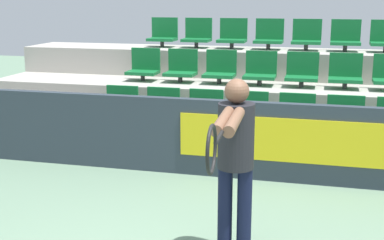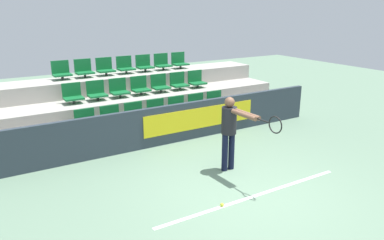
{
  "view_description": "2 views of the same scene",
  "coord_description": "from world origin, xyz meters",
  "px_view_note": "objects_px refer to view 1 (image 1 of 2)",
  "views": [
    {
      "loc": [
        1.01,
        -3.33,
        2.27
      ],
      "look_at": [
        -0.25,
        1.62,
        1.08
      ],
      "focal_mm": 50.0,
      "sensor_mm": 36.0,
      "label": 1
    },
    {
      "loc": [
        -4.2,
        -4.86,
        3.37
      ],
      "look_at": [
        -0.24,
        1.67,
        1.03
      ],
      "focal_mm": 35.0,
      "sensor_mm": 36.0,
      "label": 2
    }
  ],
  "objects_px": {
    "stadium_chair_11": "(302,72)",
    "stadium_chair_3": "(250,114)",
    "stadium_chair_17": "(269,36)",
    "tennis_player": "(235,151)",
    "stadium_chair_2": "(205,111)",
    "stadium_chair_16": "(233,36)",
    "stadium_chair_19": "(345,38)",
    "stadium_chair_18": "(307,37)",
    "stadium_chair_1": "(162,109)",
    "stadium_chair_9": "(220,70)",
    "stadium_chair_7": "(144,67)",
    "stadium_chair_14": "(163,35)",
    "stadium_chair_0": "(120,107)",
    "stadium_chair_8": "(181,68)",
    "stadium_chair_4": "(296,116)",
    "stadium_chair_5": "(345,119)",
    "stadium_chair_10": "(260,71)",
    "stadium_chair_15": "(197,35)",
    "stadium_chair_12": "(345,74)"
  },
  "relations": [
    {
      "from": "stadium_chair_4",
      "to": "stadium_chair_5",
      "type": "height_order",
      "value": "same"
    },
    {
      "from": "stadium_chair_3",
      "to": "stadium_chair_15",
      "type": "xyz_separation_m",
      "value": [
        -1.28,
        2.16,
        0.91
      ]
    },
    {
      "from": "stadium_chair_2",
      "to": "stadium_chair_11",
      "type": "xyz_separation_m",
      "value": [
        1.28,
        1.08,
        0.45
      ]
    },
    {
      "from": "stadium_chair_5",
      "to": "stadium_chair_7",
      "type": "distance_m",
      "value": 3.4
    },
    {
      "from": "stadium_chair_19",
      "to": "stadium_chair_0",
      "type": "bearing_deg",
      "value": -145.86
    },
    {
      "from": "stadium_chair_1",
      "to": "stadium_chair_18",
      "type": "bearing_deg",
      "value": 48.5
    },
    {
      "from": "stadium_chair_12",
      "to": "tennis_player",
      "type": "xyz_separation_m",
      "value": [
        -0.99,
        -3.98,
        -0.14
      ]
    },
    {
      "from": "stadium_chair_2",
      "to": "stadium_chair_16",
      "type": "xyz_separation_m",
      "value": [
        0.0,
        2.16,
        0.91
      ]
    },
    {
      "from": "stadium_chair_7",
      "to": "stadium_chair_8",
      "type": "distance_m",
      "value": 0.64
    },
    {
      "from": "stadium_chair_14",
      "to": "stadium_chair_16",
      "type": "height_order",
      "value": "same"
    },
    {
      "from": "stadium_chair_15",
      "to": "stadium_chair_8",
      "type": "bearing_deg",
      "value": -90.0
    },
    {
      "from": "stadium_chair_4",
      "to": "stadium_chair_11",
      "type": "height_order",
      "value": "stadium_chair_11"
    },
    {
      "from": "stadium_chair_7",
      "to": "stadium_chair_19",
      "type": "height_order",
      "value": "stadium_chair_19"
    },
    {
      "from": "stadium_chair_1",
      "to": "tennis_player",
      "type": "bearing_deg",
      "value": -61.7
    },
    {
      "from": "stadium_chair_14",
      "to": "stadium_chair_19",
      "type": "height_order",
      "value": "same"
    },
    {
      "from": "stadium_chair_12",
      "to": "stadium_chair_18",
      "type": "height_order",
      "value": "stadium_chair_18"
    },
    {
      "from": "stadium_chair_8",
      "to": "stadium_chair_15",
      "type": "xyz_separation_m",
      "value": [
        0.0,
        1.08,
        0.45
      ]
    },
    {
      "from": "stadium_chair_11",
      "to": "stadium_chair_16",
      "type": "bearing_deg",
      "value": 139.71
    },
    {
      "from": "stadium_chair_8",
      "to": "stadium_chair_3",
      "type": "bearing_deg",
      "value": -40.29
    },
    {
      "from": "stadium_chair_1",
      "to": "stadium_chair_2",
      "type": "bearing_deg",
      "value": 0.0
    },
    {
      "from": "stadium_chair_2",
      "to": "stadium_chair_14",
      "type": "height_order",
      "value": "stadium_chair_14"
    },
    {
      "from": "stadium_chair_17",
      "to": "tennis_player",
      "type": "height_order",
      "value": "stadium_chair_17"
    },
    {
      "from": "stadium_chair_0",
      "to": "stadium_chair_19",
      "type": "distance_m",
      "value": 3.96
    },
    {
      "from": "stadium_chair_9",
      "to": "tennis_player",
      "type": "relative_size",
      "value": 0.33
    },
    {
      "from": "stadium_chair_19",
      "to": "stadium_chair_18",
      "type": "bearing_deg",
      "value": 180.0
    },
    {
      "from": "stadium_chair_3",
      "to": "stadium_chair_12",
      "type": "relative_size",
      "value": 1.0
    },
    {
      "from": "stadium_chair_1",
      "to": "stadium_chair_9",
      "type": "height_order",
      "value": "stadium_chair_9"
    },
    {
      "from": "stadium_chair_10",
      "to": "stadium_chair_5",
      "type": "bearing_deg",
      "value": -40.29
    },
    {
      "from": "stadium_chair_9",
      "to": "stadium_chair_17",
      "type": "relative_size",
      "value": 1.0
    },
    {
      "from": "stadium_chair_11",
      "to": "stadium_chair_15",
      "type": "height_order",
      "value": "stadium_chair_15"
    },
    {
      "from": "stadium_chair_14",
      "to": "stadium_chair_15",
      "type": "bearing_deg",
      "value": 0.0
    },
    {
      "from": "stadium_chair_9",
      "to": "stadium_chair_10",
      "type": "bearing_deg",
      "value": 0.0
    },
    {
      "from": "stadium_chair_2",
      "to": "stadium_chair_10",
      "type": "bearing_deg",
      "value": 59.47
    },
    {
      "from": "stadium_chair_2",
      "to": "stadium_chair_1",
      "type": "bearing_deg",
      "value": 180.0
    },
    {
      "from": "stadium_chair_17",
      "to": "stadium_chair_18",
      "type": "relative_size",
      "value": 1.0
    },
    {
      "from": "stadium_chair_11",
      "to": "stadium_chair_3",
      "type": "bearing_deg",
      "value": -120.53
    },
    {
      "from": "stadium_chair_0",
      "to": "tennis_player",
      "type": "height_order",
      "value": "tennis_player"
    },
    {
      "from": "stadium_chair_14",
      "to": "stadium_chair_12",
      "type": "bearing_deg",
      "value": -18.73
    },
    {
      "from": "stadium_chair_4",
      "to": "stadium_chair_12",
      "type": "distance_m",
      "value": 1.34
    },
    {
      "from": "stadium_chair_15",
      "to": "stadium_chair_16",
      "type": "distance_m",
      "value": 0.64
    },
    {
      "from": "stadium_chair_9",
      "to": "stadium_chair_12",
      "type": "distance_m",
      "value": 1.91
    },
    {
      "from": "stadium_chair_17",
      "to": "tennis_player",
      "type": "bearing_deg",
      "value": -86.77
    },
    {
      "from": "stadium_chair_1",
      "to": "stadium_chair_7",
      "type": "distance_m",
      "value": 1.34
    },
    {
      "from": "stadium_chair_3",
      "to": "stadium_chair_8",
      "type": "xyz_separation_m",
      "value": [
        -1.28,
        1.08,
        0.45
      ]
    },
    {
      "from": "stadium_chair_2",
      "to": "stadium_chair_18",
      "type": "height_order",
      "value": "stadium_chair_18"
    },
    {
      "from": "stadium_chair_19",
      "to": "tennis_player",
      "type": "distance_m",
      "value": 5.2
    },
    {
      "from": "stadium_chair_11",
      "to": "stadium_chair_19",
      "type": "distance_m",
      "value": 1.34
    },
    {
      "from": "stadium_chair_16",
      "to": "stadium_chair_17",
      "type": "relative_size",
      "value": 1.0
    },
    {
      "from": "stadium_chair_14",
      "to": "stadium_chair_18",
      "type": "xyz_separation_m",
      "value": [
        2.55,
        0.0,
        0.0
      ]
    },
    {
      "from": "stadium_chair_8",
      "to": "stadium_chair_16",
      "type": "xyz_separation_m",
      "value": [
        0.64,
        1.08,
        0.45
      ]
    }
  ]
}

